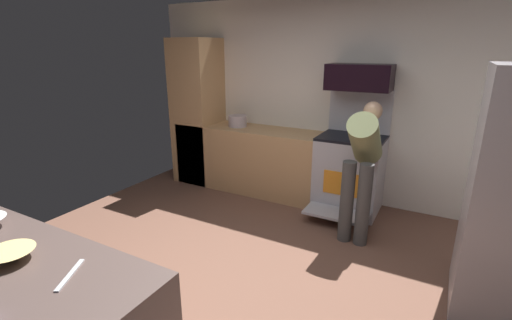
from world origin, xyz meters
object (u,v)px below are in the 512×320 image
at_px(microwave, 359,77).
at_px(oven_range, 350,171).
at_px(person_cook, 362,160).
at_px(mixing_bowl_large, 10,256).
at_px(stock_pot, 238,121).

bearing_deg(microwave, oven_range, -90.00).
bearing_deg(microwave, person_cook, -69.84).
relative_size(microwave, person_cook, 0.52).
height_order(oven_range, microwave, microwave).
height_order(oven_range, mixing_bowl_large, oven_range).
distance_m(microwave, person_cook, 1.09).
height_order(microwave, person_cook, microwave).
xyz_separation_m(oven_range, microwave, (-0.00, 0.09, 1.13)).
height_order(oven_range, person_cook, oven_range).
relative_size(person_cook, stock_pot, 5.46).
xyz_separation_m(mixing_bowl_large, stock_pot, (-0.70, 3.42, 0.05)).
relative_size(person_cook, mixing_bowl_large, 5.83).
xyz_separation_m(person_cook, mixing_bowl_large, (-1.19, -2.78, 0.07)).
xyz_separation_m(person_cook, stock_pot, (-1.89, 0.64, 0.12)).
bearing_deg(stock_pot, oven_range, -0.49).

